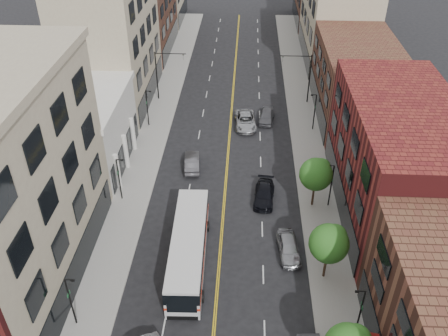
% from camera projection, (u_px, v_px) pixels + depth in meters
% --- Properties ---
extents(sidewalk_left, '(4.00, 110.00, 0.15)m').
position_uv_depth(sidewalk_left, '(150.00, 145.00, 59.96)').
color(sidewalk_left, gray).
rests_on(sidewalk_left, ground).
extents(sidewalk_right, '(4.00, 110.00, 0.15)m').
position_uv_depth(sidewalk_right, '(308.00, 149.00, 59.12)').
color(sidewalk_right, gray).
rests_on(sidewalk_right, ground).
extents(bldg_l_tanoffice, '(10.00, 22.00, 18.00)m').
position_uv_depth(bldg_l_tanoffice, '(1.00, 194.00, 37.11)').
color(bldg_l_tanoffice, tan).
rests_on(bldg_l_tanoffice, ground).
extents(bldg_l_white, '(10.00, 14.00, 8.00)m').
position_uv_depth(bldg_l_white, '(81.00, 133.00, 54.74)').
color(bldg_l_white, silver).
rests_on(bldg_l_white, ground).
extents(bldg_l_far_a, '(10.00, 20.00, 18.00)m').
position_uv_depth(bldg_l_far_a, '(111.00, 40.00, 65.84)').
color(bldg_l_far_a, tan).
rests_on(bldg_l_far_a, ground).
extents(bldg_l_far_b, '(10.00, 20.00, 15.00)m').
position_uv_depth(bldg_l_far_b, '(140.00, 9.00, 83.11)').
color(bldg_l_far_b, brown).
rests_on(bldg_l_far_b, ground).
extents(bldg_r_mid, '(10.00, 22.00, 12.00)m').
position_uv_depth(bldg_r_mid, '(397.00, 160.00, 46.43)').
color(bldg_r_mid, '#591718').
rests_on(bldg_r_mid, ground).
extents(bldg_r_far_a, '(10.00, 20.00, 10.00)m').
position_uv_depth(bldg_r_far_a, '(357.00, 81.00, 64.23)').
color(bldg_r_far_a, brown).
rests_on(bldg_r_far_a, ground).
extents(bldg_r_far_b, '(10.00, 22.00, 14.00)m').
position_uv_depth(bldg_r_far_b, '(337.00, 18.00, 80.33)').
color(bldg_r_far_b, tan).
rests_on(bldg_r_far_b, ground).
extents(tree_r_2, '(3.40, 3.40, 5.59)m').
position_uv_depth(tree_r_2, '(330.00, 242.00, 39.66)').
color(tree_r_2, black).
rests_on(tree_r_2, sidewalk_right).
extents(tree_r_3, '(3.40, 3.40, 5.59)m').
position_uv_depth(tree_r_3, '(317.00, 173.00, 47.87)').
color(tree_r_3, black).
rests_on(tree_r_3, sidewalk_right).
extents(lamp_l_1, '(0.81, 0.55, 5.05)m').
position_uv_depth(lamp_l_1, '(71.00, 299.00, 36.19)').
color(lamp_l_1, black).
rests_on(lamp_l_1, sidewalk_left).
extents(lamp_l_2, '(0.81, 0.55, 5.05)m').
position_uv_depth(lamp_l_2, '(119.00, 177.00, 49.32)').
color(lamp_l_2, black).
rests_on(lamp_l_2, sidewalk_left).
extents(lamp_l_3, '(0.81, 0.55, 5.05)m').
position_uv_depth(lamp_l_3, '(147.00, 106.00, 62.46)').
color(lamp_l_3, black).
rests_on(lamp_l_3, sidewalk_left).
extents(lamp_r_1, '(0.81, 0.55, 5.05)m').
position_uv_depth(lamp_r_1, '(360.00, 311.00, 35.27)').
color(lamp_r_1, black).
rests_on(lamp_r_1, sidewalk_right).
extents(lamp_r_2, '(0.81, 0.55, 5.05)m').
position_uv_depth(lamp_r_2, '(331.00, 183.00, 48.41)').
color(lamp_r_2, black).
rests_on(lamp_r_2, sidewalk_right).
extents(lamp_r_3, '(0.81, 0.55, 5.05)m').
position_uv_depth(lamp_r_3, '(314.00, 110.00, 61.54)').
color(lamp_r_3, black).
rests_on(lamp_r_3, sidewalk_right).
extents(signal_mast_left, '(4.49, 0.18, 7.20)m').
position_uv_depth(signal_mast_left, '(161.00, 70.00, 68.04)').
color(signal_mast_left, black).
rests_on(signal_mast_left, sidewalk_left).
extents(signal_mast_right, '(4.49, 0.18, 7.20)m').
position_uv_depth(signal_mast_right, '(305.00, 73.00, 67.18)').
color(signal_mast_right, black).
rests_on(signal_mast_right, sidewalk_right).
extents(city_bus, '(3.45, 13.21, 3.38)m').
position_uv_depth(city_bus, '(189.00, 247.00, 42.29)').
color(city_bus, silver).
rests_on(city_bus, ground).
extents(car_parked_far, '(2.35, 4.88, 1.61)m').
position_uv_depth(car_parked_far, '(289.00, 247.00, 43.87)').
color(car_parked_far, gray).
rests_on(car_parked_far, ground).
extents(car_lane_behind, '(2.18, 4.95, 1.58)m').
position_uv_depth(car_lane_behind, '(192.00, 162.00, 55.50)').
color(car_lane_behind, '#47464B').
rests_on(car_lane_behind, ground).
extents(car_lane_a, '(2.49, 5.24, 1.48)m').
position_uv_depth(car_lane_a, '(264.00, 194.00, 50.56)').
color(car_lane_a, black).
rests_on(car_lane_a, ground).
extents(car_lane_b, '(3.17, 6.08, 1.64)m').
position_uv_depth(car_lane_b, '(246.00, 121.00, 63.64)').
color(car_lane_b, '#A4A6AB').
rests_on(car_lane_b, ground).
extents(car_lane_c, '(2.43, 4.86, 1.59)m').
position_uv_depth(car_lane_c, '(266.00, 116.00, 64.76)').
color(car_lane_c, '#4C4C51').
rests_on(car_lane_c, ground).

